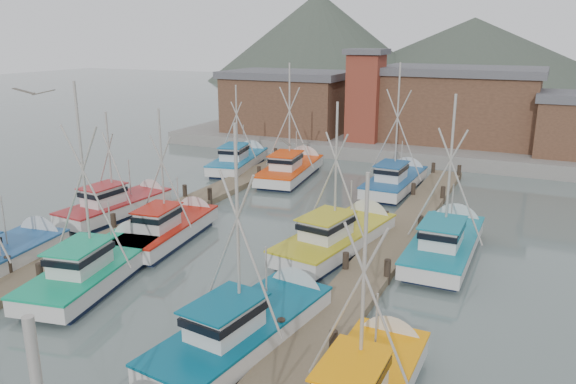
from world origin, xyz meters
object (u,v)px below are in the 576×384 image
at_px(boat_8, 172,228).
at_px(boat_12, 292,169).
at_px(lookout_tower, 365,95).
at_px(boat_4, 102,265).

relative_size(boat_8, boat_12, 0.85).
relative_size(lookout_tower, boat_8, 1.01).
distance_m(boat_4, boat_8, 5.71).
relative_size(lookout_tower, boat_12, 0.86).
bearing_deg(lookout_tower, boat_4, -93.81).
distance_m(lookout_tower, boat_12, 12.80).
xyz_separation_m(lookout_tower, boat_8, (-2.43, -27.35, -4.87)).
height_order(boat_4, boat_12, boat_4).
relative_size(boat_4, boat_8, 1.19).
bearing_deg(boat_8, boat_4, -94.60).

